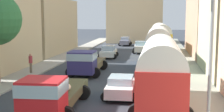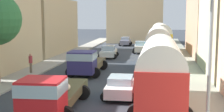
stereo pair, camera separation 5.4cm
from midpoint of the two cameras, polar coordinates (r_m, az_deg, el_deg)
The scene contains 18 objects.
ground_plane at distance 32.91m, azimuth 0.95°, elevation -1.63°, with size 154.00×154.00×0.00m, color #333940.
sidewalk_left at distance 34.60m, azimuth -11.04°, elevation -1.20°, with size 2.50×70.00×0.14m, color #9A978E.
sidewalk_right at distance 32.76m, azimuth 13.63°, elevation -1.77°, with size 2.50×70.00×0.14m, color gray.
building_left_2 at distance 31.52m, azimuth -19.89°, elevation 7.65°, with size 4.71×9.82×11.05m.
building_left_3 at distance 43.53m, azimuth -11.52°, elevation 5.41°, with size 4.21×14.62×7.41m.
building_right_3 at distance 41.98m, azimuth 18.11°, elevation 9.59°, with size 5.68×14.60×13.92m.
distant_church at distance 59.17m, azimuth 4.44°, elevation 9.96°, with size 10.27×6.93×20.69m.
parked_bus_0 at distance 17.47m, azimuth 9.07°, elevation -2.66°, with size 3.26×8.19×4.04m.
parked_bus_1 at distance 31.59m, azimuth 8.65°, elevation 2.02°, with size 3.37×8.01×4.11m.
parked_bus_2 at distance 43.18m, azimuth 9.08°, elevation 3.54°, with size 3.56×9.33×4.11m.
cargo_truck_0 at distance 16.69m, azimuth -10.97°, elevation -6.91°, with size 3.13×7.51×2.32m.
cargo_truck_1 at distance 27.28m, azimuth -4.79°, elevation -1.04°, with size 3.06×6.88×2.29m.
car_0 at distance 38.24m, azimuth -0.60°, elevation 0.83°, with size 2.43×4.06×1.51m.
car_1 at distance 53.12m, azimuth 2.55°, elevation 2.76°, with size 2.16×3.64×1.49m.
car_2 at distance 20.02m, azimuth 1.71°, elevation -5.68°, with size 2.34×3.63×1.39m.
car_3 at distance 43.14m, azimuth 5.43°, elevation 1.66°, with size 2.47×4.07×1.62m.
pedestrian_0 at distance 28.50m, azimuth -14.80°, elevation -1.12°, with size 0.47×0.47×1.89m.
streetlamp_near at distance 13.59m, azimuth 17.02°, elevation 2.20°, with size 1.75×0.28×6.97m.
Camera 2 is at (4.29, -5.19, 5.36)m, focal length 49.30 mm.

